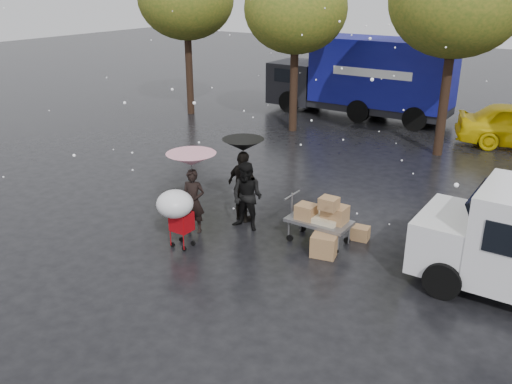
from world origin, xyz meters
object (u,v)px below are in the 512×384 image
Objects in this scene: shopping_cart at (176,207)px; blue_truck at (364,78)px; person_black at (244,187)px; vendor_cart at (322,215)px; person_pink at (193,201)px.

blue_truck is (-1.76, 14.61, 0.69)m from shopping_cart.
person_black is at bearing -80.37° from blue_truck.
person_black is 2.30m from vendor_cart.
person_pink is at bearing -83.91° from blue_truck.
shopping_cart is (-0.35, -2.17, 0.13)m from person_black.
vendor_cart is at bearing -70.60° from blue_truck.
person_pink is 1.39m from person_black.
vendor_cart is 13.29m from blue_truck.
vendor_cart is at bearing 1.31° from person_pink.
person_black is 2.20m from shopping_cart.
person_pink is 13.77m from blue_truck.
shopping_cart is at bearing -141.27° from vendor_cart.
vendor_cart is 0.18× the size of blue_truck.
person_black is (0.65, 1.21, 0.13)m from person_pink.
person_black is at bearing 178.63° from vendor_cart.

